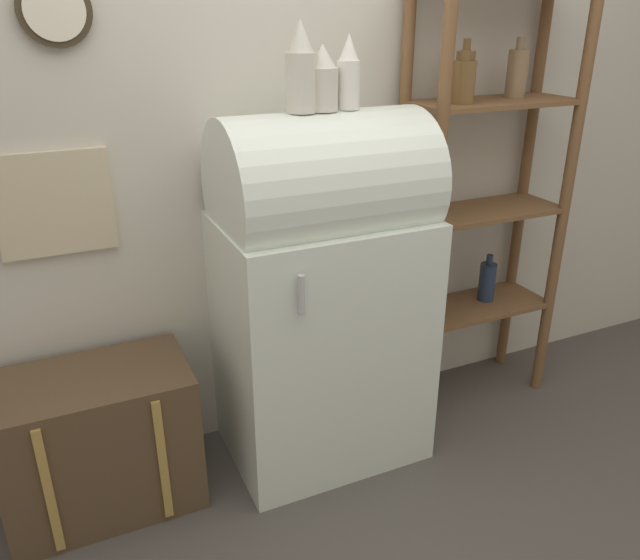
# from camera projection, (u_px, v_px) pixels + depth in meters

# --- Properties ---
(ground_plane) EXTENTS (12.00, 12.00, 0.00)m
(ground_plane) POSITION_uv_depth(u_px,v_px,m) (351.00, 483.00, 2.49)
(ground_plane) COLOR #4C4742
(wall_back) EXTENTS (7.00, 0.09, 2.70)m
(wall_back) POSITION_uv_depth(u_px,v_px,m) (289.00, 118.00, 2.43)
(wall_back) COLOR beige
(wall_back) RESTS_ON ground_plane
(refrigerator) EXTENTS (0.77, 0.58, 1.42)m
(refrigerator) POSITION_uv_depth(u_px,v_px,m) (322.00, 293.00, 2.43)
(refrigerator) COLOR silver
(refrigerator) RESTS_ON ground_plane
(suitcase_trunk) EXTENTS (0.68, 0.42, 0.55)m
(suitcase_trunk) POSITION_uv_depth(u_px,v_px,m) (100.00, 441.00, 2.30)
(suitcase_trunk) COLOR brown
(suitcase_trunk) RESTS_ON ground_plane
(shelf_unit) EXTENTS (0.74, 0.32, 1.86)m
(shelf_unit) POSITION_uv_depth(u_px,v_px,m) (485.00, 178.00, 2.69)
(shelf_unit) COLOR brown
(shelf_unit) RESTS_ON ground_plane
(vase_left) EXTENTS (0.10, 0.10, 0.30)m
(vase_left) POSITION_uv_depth(u_px,v_px,m) (301.00, 70.00, 2.06)
(vase_left) COLOR beige
(vase_left) RESTS_ON refrigerator
(vase_center) EXTENTS (0.11, 0.11, 0.22)m
(vase_center) POSITION_uv_depth(u_px,v_px,m) (322.00, 80.00, 2.11)
(vase_center) COLOR beige
(vase_center) RESTS_ON refrigerator
(vase_right) EXTENTS (0.08, 0.08, 0.25)m
(vase_right) POSITION_uv_depth(u_px,v_px,m) (349.00, 74.00, 2.15)
(vase_right) COLOR white
(vase_right) RESTS_ON refrigerator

